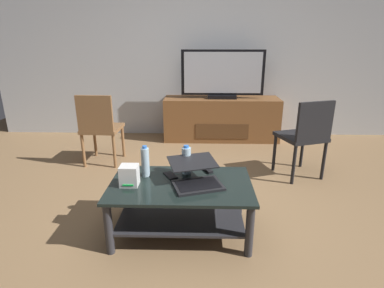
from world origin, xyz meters
The scene contains 13 objects.
ground_plane centered at (0.00, 0.00, 0.00)m, with size 7.68×7.68×0.00m, color olive.
back_wall centered at (0.00, 2.56, 1.40)m, with size 6.40×0.12×2.80m, color silver.
coffee_table centered at (-0.12, -0.23, 0.29)m, with size 1.09×0.67×0.43m.
media_cabinet centered at (0.35, 2.24, 0.32)m, with size 1.73×0.51×0.64m.
television centered at (0.35, 2.21, 0.98)m, with size 1.21×0.20×0.70m.
dining_chair centered at (1.16, 0.83, 0.51)m, with size 0.56×0.56×0.89m.
side_chair centered at (-1.19, 1.17, 0.50)m, with size 0.46×0.46×0.88m.
laptop centered at (-0.01, -0.23, 0.49)m, with size 0.46×0.49×0.16m.
router_box centered at (-0.51, -0.27, 0.51)m, with size 0.13×0.12×0.16m.
water_bottle_near centered at (-0.41, -0.10, 0.55)m, with size 0.07×0.07×0.26m.
water_bottle_far centered at (-0.09, -0.03, 0.54)m, with size 0.08×0.08×0.24m.
cell_phone centered at (-0.21, -0.10, 0.43)m, with size 0.07×0.14×0.01m, color black.
tv_remote centered at (0.08, 0.02, 0.44)m, with size 0.04×0.16×0.02m, color black.
Camera 1 is at (0.02, -2.37, 1.48)m, focal length 28.74 mm.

